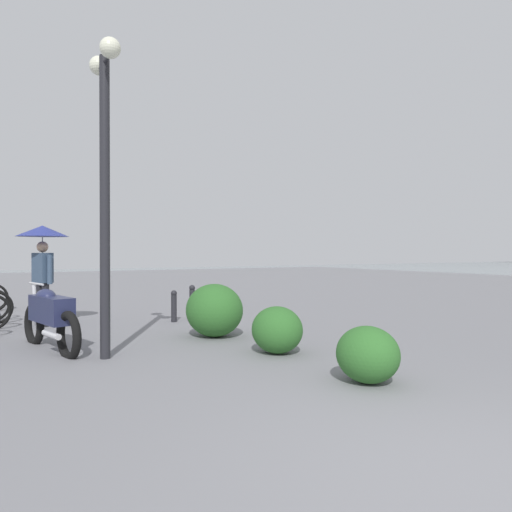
% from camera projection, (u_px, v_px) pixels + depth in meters
% --- Properties ---
extents(lamppost, '(0.98, 0.28, 4.36)m').
position_uv_depth(lamppost, '(105.00, 154.00, 6.61)').
color(lamppost, '#232328').
rests_on(lamppost, ground).
extents(motorcycle, '(2.14, 0.61, 1.06)m').
position_uv_depth(motorcycle, '(50.00, 317.00, 7.24)').
color(motorcycle, black).
rests_on(motorcycle, ground).
extents(pedestrian, '(1.00, 1.00, 2.03)m').
position_uv_depth(pedestrian, '(42.00, 247.00, 9.49)').
color(pedestrian, black).
rests_on(pedestrian, ground).
extents(bollard_near, '(0.13, 0.13, 0.68)m').
position_uv_depth(bollard_near, '(174.00, 305.00, 10.09)').
color(bollard_near, '#232328').
rests_on(bollard_near, ground).
extents(bollard_mid, '(0.13, 0.13, 0.77)m').
position_uv_depth(bollard_mid, '(192.00, 302.00, 10.39)').
color(bollard_mid, '#232328').
rests_on(bollard_mid, ground).
extents(shrub_low, '(0.82, 0.74, 0.69)m').
position_uv_depth(shrub_low, '(277.00, 330.00, 6.97)').
color(shrub_low, '#2D6628').
rests_on(shrub_low, ground).
extents(shrub_round, '(0.77, 0.69, 0.65)m').
position_uv_depth(shrub_round, '(368.00, 354.00, 5.40)').
color(shrub_round, '#2D6628').
rests_on(shrub_round, ground).
extents(shrub_wide, '(1.10, 0.99, 0.93)m').
position_uv_depth(shrub_wide, '(214.00, 310.00, 8.34)').
color(shrub_wide, '#2D6628').
rests_on(shrub_wide, ground).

